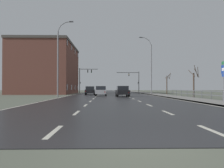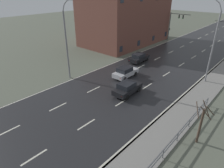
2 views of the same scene
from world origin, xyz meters
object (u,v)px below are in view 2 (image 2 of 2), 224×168
Objects in this scene: car_near_right at (125,72)px; car_near_left at (139,58)px; street_lamp_midground at (212,44)px; brick_building at (126,18)px; car_far_right at (127,88)px; street_lamp_left_bank at (67,42)px; traffic_signal_left at (174,22)px.

car_near_right is 1.00× the size of car_near_left.
street_lamp_midground is 23.75m from brick_building.
brick_building reaches higher than street_lamp_midground.
car_far_right is (3.24, -3.78, 0.00)m from car_near_right.
car_near_left is 11.76m from car_far_right.
street_lamp_left_bank is 2.60× the size of car_near_right.
car_far_right is (5.43, -10.43, 0.00)m from car_near_left.
brick_building is (-6.72, 21.36, 0.30)m from street_lamp_left_bank.
car_near_right is at bearing -72.39° from car_near_left.
car_far_right is (8.30, -29.04, -3.62)m from traffic_signal_left.
traffic_signal_left is at bearing 88.69° from street_lamp_left_bank.
brick_building is (-10.29, 9.20, 4.73)m from car_near_left.
traffic_signal_left is (-14.23, 19.18, -0.92)m from street_lamp_midground.
car_far_right is at bearing -74.05° from traffic_signal_left.
street_lamp_left_bank is at bearing -72.54° from brick_building.
car_far_right is at bearing -49.20° from car_near_right.
traffic_signal_left reaches higher than car_near_right.
street_lamp_midground is at bearing 56.80° from car_far_right.
street_lamp_left_bank is 10.19m from car_far_right.
street_lamp_midground is 2.64× the size of car_near_left.
car_near_left and car_far_right have the same top height.
car_near_left is 0.99× the size of car_far_right.
car_far_right is (9.01, 1.73, -4.44)m from street_lamp_left_bank.
street_lamp_midground is 1.68× the size of traffic_signal_left.
traffic_signal_left reaches higher than car_near_left.
street_lamp_left_bank reaches higher than car_near_right.
car_near_left is at bearing 177.15° from street_lamp_midground.
street_lamp_left_bank is 13.43m from car_near_left.
brick_building reaches higher than car_near_right.
brick_building is at bearing 137.56° from car_near_left.
car_far_right is (-5.92, -9.86, -4.53)m from street_lamp_midground.
car_near_left is (2.87, -18.62, -3.62)m from traffic_signal_left.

